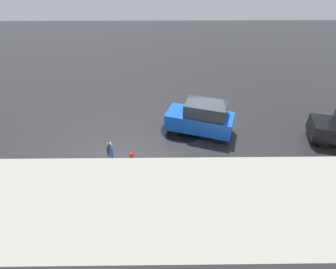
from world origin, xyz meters
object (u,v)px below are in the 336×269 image
at_px(moving_hatchback, 201,118).
at_px(pedestrian, 111,153).
at_px(sign_post, 110,158).
at_px(fire_hydrant, 132,159).

xyz_separation_m(moving_hatchback, pedestrian, (4.85, 3.10, -0.07)).
relative_size(moving_hatchback, sign_post, 1.77).
bearing_deg(pedestrian, sign_post, 101.85).
bearing_deg(sign_post, fire_hydrant, -119.66).
distance_m(fire_hydrant, pedestrian, 1.15).
relative_size(pedestrian, sign_post, 0.68).
bearing_deg(sign_post, moving_hatchback, -137.42).
distance_m(moving_hatchback, pedestrian, 5.75).
bearing_deg(moving_hatchback, sign_post, 42.58).
relative_size(moving_hatchback, pedestrian, 2.62).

